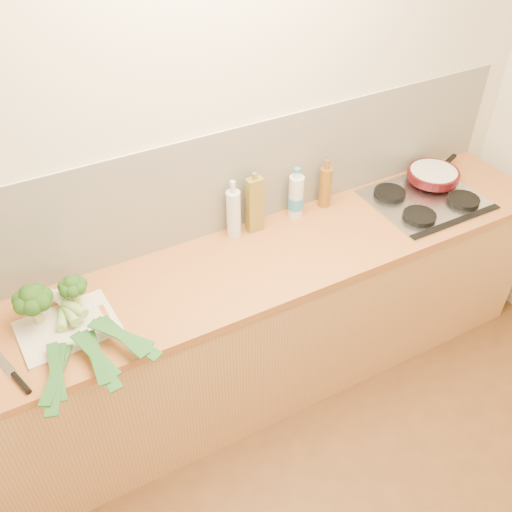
{
  "coord_description": "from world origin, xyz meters",
  "views": [
    {
      "loc": [
        -0.98,
        -0.59,
        2.64
      ],
      "look_at": [
        -0.07,
        1.1,
        1.02
      ],
      "focal_mm": 40.0,
      "sensor_mm": 36.0,
      "label": 1
    }
  ],
  "objects_px": {
    "chopping_board": "(67,327)",
    "skillet": "(433,174)",
    "gas_hob": "(426,199)",
    "chefs_knife": "(16,378)"
  },
  "relations": [
    {
      "from": "chopping_board",
      "to": "skillet",
      "type": "bearing_deg",
      "value": 0.1
    },
    {
      "from": "gas_hob",
      "to": "skillet",
      "type": "distance_m",
      "value": 0.19
    },
    {
      "from": "gas_hob",
      "to": "chopping_board",
      "type": "bearing_deg",
      "value": -179.77
    },
    {
      "from": "chopping_board",
      "to": "chefs_knife",
      "type": "height_order",
      "value": "chefs_knife"
    },
    {
      "from": "chefs_knife",
      "to": "skillet",
      "type": "distance_m",
      "value": 2.32
    },
    {
      "from": "chefs_knife",
      "to": "skillet",
      "type": "xyz_separation_m",
      "value": [
        2.3,
        0.29,
        0.05
      ]
    },
    {
      "from": "chefs_knife",
      "to": "skillet",
      "type": "bearing_deg",
      "value": -9.96
    },
    {
      "from": "gas_hob",
      "to": "chopping_board",
      "type": "xyz_separation_m",
      "value": [
        -1.92,
        -0.01,
        -0.01
      ]
    },
    {
      "from": "chopping_board",
      "to": "gas_hob",
      "type": "bearing_deg",
      "value": -3.1
    },
    {
      "from": "chopping_board",
      "to": "skillet",
      "type": "distance_m",
      "value": 2.07
    }
  ]
}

